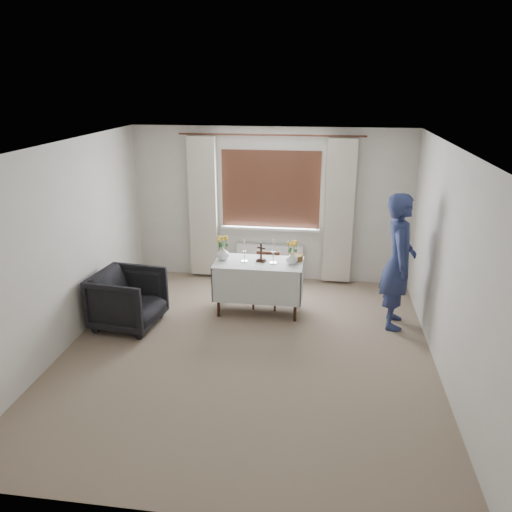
{
  "coord_description": "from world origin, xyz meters",
  "views": [
    {
      "loc": [
        0.86,
        -5.36,
        3.17
      ],
      "look_at": [
        -0.02,
        0.95,
        0.92
      ],
      "focal_mm": 35.0,
      "sensor_mm": 36.0,
      "label": 1
    }
  ],
  "objects": [
    {
      "name": "ground",
      "position": [
        0.0,
        0.0,
        0.0
      ],
      "size": [
        5.0,
        5.0,
        0.0
      ],
      "primitive_type": "plane",
      "color": "gray",
      "rests_on": "ground"
    },
    {
      "name": "altar_table",
      "position": [
        -0.01,
        1.15,
        0.38
      ],
      "size": [
        1.24,
        0.64,
        0.76
      ],
      "primitive_type": "cube",
      "color": "silver",
      "rests_on": "ground"
    },
    {
      "name": "wooden_chair",
      "position": [
        0.07,
        1.36,
        0.4
      ],
      "size": [
        0.39,
        0.39,
        0.81
      ],
      "primitive_type": null,
      "rotation": [
        0.0,
        0.0,
        -0.05
      ],
      "color": "#562E1D",
      "rests_on": "ground"
    },
    {
      "name": "armchair",
      "position": [
        -1.7,
        0.48,
        0.39
      ],
      "size": [
        0.94,
        0.92,
        0.77
      ],
      "primitive_type": "imported",
      "rotation": [
        0.0,
        0.0,
        1.45
      ],
      "color": "black",
      "rests_on": "ground"
    },
    {
      "name": "person",
      "position": [
        1.87,
        1.01,
        0.92
      ],
      "size": [
        0.49,
        0.7,
        1.83
      ],
      "primitive_type": "imported",
      "rotation": [
        0.0,
        0.0,
        1.5
      ],
      "color": "navy",
      "rests_on": "ground"
    },
    {
      "name": "radiator",
      "position": [
        0.0,
        2.42,
        0.3
      ],
      "size": [
        1.1,
        0.1,
        0.6
      ],
      "primitive_type": "cube",
      "color": "silver",
      "rests_on": "ground"
    },
    {
      "name": "wooden_cross",
      "position": [
        0.02,
        1.18,
        0.9
      ],
      "size": [
        0.15,
        0.13,
        0.27
      ],
      "primitive_type": null,
      "rotation": [
        0.0,
        0.0,
        -0.34
      ],
      "color": "black",
      "rests_on": "altar_table"
    },
    {
      "name": "candlestick_left",
      "position": [
        -0.22,
        1.15,
        0.92
      ],
      "size": [
        0.11,
        0.11,
        0.32
      ],
      "primitive_type": null,
      "rotation": [
        0.0,
        0.0,
        -0.19
      ],
      "color": "silver",
      "rests_on": "altar_table"
    },
    {
      "name": "candlestick_right",
      "position": [
        0.19,
        1.13,
        0.94
      ],
      "size": [
        0.11,
        0.11,
        0.35
      ],
      "primitive_type": null,
      "rotation": [
        0.0,
        0.0,
        0.07
      ],
      "color": "silver",
      "rests_on": "altar_table"
    },
    {
      "name": "flower_vase_left",
      "position": [
        -0.53,
        1.18,
        0.86
      ],
      "size": [
        0.23,
        0.23,
        0.19
      ],
      "primitive_type": "imported",
      "rotation": [
        0.0,
        0.0,
        0.27
      ],
      "color": "white",
      "rests_on": "altar_table"
    },
    {
      "name": "flower_vase_right",
      "position": [
        0.45,
        1.14,
        0.85
      ],
      "size": [
        0.18,
        0.18,
        0.17
      ],
      "primitive_type": "imported",
      "rotation": [
        0.0,
        0.0,
        -0.07
      ],
      "color": "white",
      "rests_on": "altar_table"
    },
    {
      "name": "wicker_basket",
      "position": [
        0.49,
        1.3,
        0.8
      ],
      "size": [
        0.28,
        0.28,
        0.08
      ],
      "primitive_type": "cylinder",
      "rotation": [
        0.0,
        0.0,
        0.35
      ],
      "color": "brown",
      "rests_on": "altar_table"
    }
  ]
}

